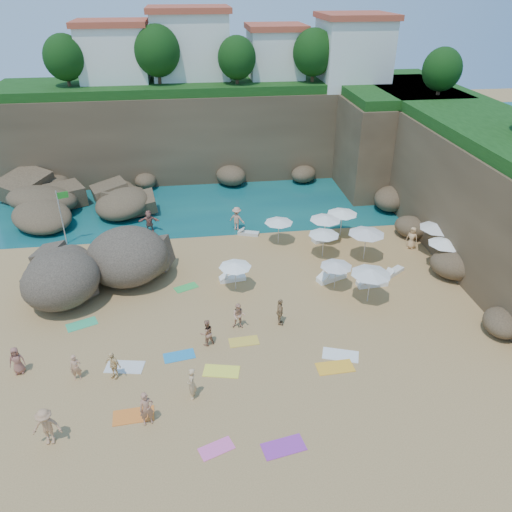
{
  "coord_description": "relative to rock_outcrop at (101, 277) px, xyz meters",
  "views": [
    {
      "loc": [
        -1.7,
        -24.15,
        17.5
      ],
      "look_at": [
        2.0,
        3.0,
        2.0
      ],
      "focal_mm": 35.0,
      "sensor_mm": 36.0,
      "label": 1
    }
  ],
  "objects": [
    {
      "name": "rock_outcrop",
      "position": [
        0.0,
        0.0,
        0.0
      ],
      "size": [
        9.03,
        7.1,
        3.4
      ],
      "primitive_type": null,
      "rotation": [
        0.0,
        0.0,
        -0.09
      ],
      "color": "brown",
      "rests_on": "ground"
    },
    {
      "name": "parasol_9",
      "position": [
        8.71,
        -2.68,
        1.79
      ],
      "size": [
        2.06,
        2.06,
        1.95
      ],
      "color": "silver",
      "rests_on": "ground"
    },
    {
      "name": "marina_masts",
      "position": [
        -8.41,
        24.87,
        3.0
      ],
      "size": [
        3.1,
        0.1,
        6.0
      ],
      "color": "white",
      "rests_on": "ground"
    },
    {
      "name": "person_lie_0",
      "position": [
        -0.34,
        -13.58,
        0.25
      ],
      "size": [
        1.29,
        1.92,
        0.5
      ],
      "primitive_type": "imported",
      "rotation": [
        0.0,
        0.0,
        -0.04
      ],
      "color": "tan",
      "rests_on": "ground"
    },
    {
      "name": "cliff_right",
      "position": [
        27.09,
        2.87,
        4.0
      ],
      "size": [
        8.0,
        30.0,
        8.0
      ],
      "primitive_type": "cube",
      "color": "brown",
      "rests_on": "ground"
    },
    {
      "name": "towel_12",
      "position": [
        7.24,
        -10.15,
        0.02
      ],
      "size": [
        1.97,
        1.29,
        0.03
      ],
      "primitive_type": "cube",
      "rotation": [
        0.0,
        0.0,
        -0.22
      ],
      "color": "#FDF742",
      "rests_on": "ground"
    },
    {
      "name": "towel_11",
      "position": [
        5.57,
        -2.11,
        0.01
      ],
      "size": [
        1.64,
        1.26,
        0.03
      ],
      "primitive_type": "cube",
      "rotation": [
        0.0,
        0.0,
        0.41
      ],
      "color": "green",
      "rests_on": "ground"
    },
    {
      "name": "flag_pole",
      "position": [
        -3.03,
        5.15,
        2.69
      ],
      "size": [
        0.8,
        0.3,
        4.21
      ],
      "color": "silver",
      "rests_on": "ground"
    },
    {
      "name": "towel_2",
      "position": [
        3.05,
        -12.53,
        0.02
      ],
      "size": [
        1.9,
        1.04,
        0.03
      ],
      "primitive_type": "cube",
      "rotation": [
        0.0,
        0.0,
        0.06
      ],
      "color": "orange",
      "rests_on": "ground"
    },
    {
      "name": "person_stand_5",
      "position": [
        2.89,
        6.45,
        0.87
      ],
      "size": [
        1.62,
        0.51,
        1.73
      ],
      "primitive_type": "imported",
      "rotation": [
        0.0,
        0.0,
        -0.03
      ],
      "color": "#A35F51",
      "rests_on": "ground"
    },
    {
      "name": "rock_promontory",
      "position": [
        -2.91,
        10.87,
        0.0
      ],
      "size": [
        12.0,
        7.0,
        2.0
      ],
      "primitive_type": null,
      "color": "brown",
      "rests_on": "ground"
    },
    {
      "name": "parasol_7",
      "position": [
        14.97,
        -3.44,
        1.76
      ],
      "size": [
        2.03,
        2.03,
        1.92
      ],
      "color": "silver",
      "rests_on": "ground"
    },
    {
      "name": "person_lie_2",
      "position": [
        -2.83,
        -8.87,
        0.2
      ],
      "size": [
        0.93,
        1.6,
        0.41
      ],
      "primitive_type": "imported",
      "rotation": [
        0.0,
        0.0,
        0.13
      ],
      "color": "#925749",
      "rests_on": "ground"
    },
    {
      "name": "person_stand_0",
      "position": [
        0.14,
        -9.71,
        0.73
      ],
      "size": [
        0.56,
        0.4,
        1.45
      ],
      "primitive_type": "imported",
      "rotation": [
        0.0,
        0.0,
        0.11
      ],
      "color": "tan",
      "rests_on": "ground"
    },
    {
      "name": "towel_1",
      "position": [
        6.67,
        -14.84,
        0.01
      ],
      "size": [
        1.63,
        1.2,
        0.03
      ],
      "primitive_type": "cube",
      "rotation": [
        0.0,
        0.0,
        0.36
      ],
      "color": "pink",
      "rests_on": "ground"
    },
    {
      "name": "towel_6",
      "position": [
        9.5,
        -15.15,
        0.02
      ],
      "size": [
        1.96,
        1.23,
        0.03
      ],
      "primitive_type": "cube",
      "rotation": [
        0.0,
        0.0,
        0.18
      ],
      "color": "purple",
      "rests_on": "ground"
    },
    {
      "name": "cliff_back",
      "position": [
        10.09,
        19.87,
        4.0
      ],
      "size": [
        44.0,
        8.0,
        8.0
      ],
      "primitive_type": "cube",
      "color": "brown",
      "rests_on": "ground"
    },
    {
      "name": "ground",
      "position": [
        8.09,
        -5.13,
        0.0
      ],
      "size": [
        120.0,
        120.0,
        0.0
      ],
      "primitive_type": "plane",
      "color": "tan",
      "rests_on": "ground"
    },
    {
      "name": "person_stand_1",
      "position": [
        6.64,
        -7.92,
        0.78
      ],
      "size": [
        0.93,
        0.83,
        1.56
      ],
      "primitive_type": "imported",
      "rotation": [
        0.0,
        0.0,
        3.52
      ],
      "color": "#AD7556",
      "rests_on": "ground"
    },
    {
      "name": "parasol_2",
      "position": [
        17.41,
        3.65,
        2.01
      ],
      "size": [
        2.32,
        2.32,
        2.19
      ],
      "color": "silver",
      "rests_on": "ground"
    },
    {
      "name": "person_stand_3",
      "position": [
        10.85,
        -6.67,
        0.84
      ],
      "size": [
        0.52,
        1.02,
        1.67
      ],
      "primitive_type": "imported",
      "rotation": [
        0.0,
        0.0,
        1.45
      ],
      "color": "#A37D51",
      "rests_on": "ground"
    },
    {
      "name": "parasol_5",
      "position": [
        15.25,
        0.69,
        1.88
      ],
      "size": [
        2.17,
        2.17,
        2.05
      ],
      "color": "silver",
      "rests_on": "ground"
    },
    {
      "name": "parasol_11",
      "position": [
        16.6,
        -5.12,
        2.12
      ],
      "size": [
        2.44,
        2.44,
        2.3
      ],
      "color": "silver",
      "rests_on": "ground"
    },
    {
      "name": "person_lie_5",
      "position": [
        8.5,
        -6.7,
        0.29
      ],
      "size": [
        1.05,
        1.67,
        0.59
      ],
      "primitive_type": "imported",
      "rotation": [
        0.0,
        0.0,
        -0.2
      ],
      "color": "tan",
      "rests_on": "ground"
    },
    {
      "name": "towel_3",
      "position": [
        -0.42,
        -5.19,
        0.01
      ],
      "size": [
        1.88,
        1.41,
        0.03
      ],
      "primitive_type": "cube",
      "rotation": [
        0.0,
        0.0,
        0.38
      ],
      "color": "#34B877",
      "rests_on": "ground"
    },
    {
      "name": "lounger_2",
      "position": [
        19.44,
        -2.22,
        0.12
      ],
      "size": [
        1.62,
        1.35,
        0.25
      ],
      "primitive_type": "cube",
      "rotation": [
        0.0,
        0.0,
        0.61
      ],
      "color": "silver",
      "rests_on": "ground"
    },
    {
      "name": "lounger_1",
      "position": [
        10.44,
        4.75,
        0.12
      ],
      "size": [
        1.69,
        1.03,
        0.25
      ],
      "primitive_type": "cube",
      "rotation": [
        0.0,
        0.0,
        -0.34
      ],
      "color": "silver",
      "rests_on": "ground"
    },
    {
      "name": "lounger_3",
      "position": [
        8.61,
        -1.62,
        0.13
      ],
      "size": [
        1.79,
        0.81,
        0.27
      ],
      "primitive_type": "cube",
      "rotation": [
        0.0,
        0.0,
        0.14
      ],
      "color": "white",
      "rests_on": "ground"
    },
    {
      "name": "towel_4",
      "position": [
        8.63,
        -7.97,
        0.01
      ],
      "size": [
        1.66,
        0.9,
        0.03
      ],
      "primitive_type": "cube",
      "rotation": [
        0.0,
        0.0,
        0.06
      ],
      "color": "gold",
      "rests_on": "ground"
    },
    {
      "name": "person_lie_1",
      "position": [
        1.95,
        -9.84,
        0.18
      ],
      "size": [
        1.51,
        1.73,
        0.36
      ],
      "primitive_type": "imported",
      "rotation": [
        0.0,
        0.0,
        -0.53
      ],
      "color": "#F5CE8B",
      "rests_on": "ground"
    },
    {
      "name": "lounger_0",
      "position": [
        16.08,
        3.07,
        0.16
      ],
      "size": [
        2.15,
        1.28,
        0.32
      ],
      "primitive_type": "cube",
      "rotation": [
        0.0,
        0.0,
        0.31
      ],
      "color": "silver",
      "rests_on": "ground"
    },
    {
      "name": "person_stand_4",
      "position": [
        21.99,
        1.05,
        0.83
      ],
      "size": [
        0.89,
        0.88,
        1.66
      ],
      "primitive_type": "imported",
      "rotation": [
        0.0,
        0.0,
        -0.77
      ],
      "color": "#DDAB74",
      "rests_on": "ground"
    },
    {
      "name": "person_stand_6",
      "position": [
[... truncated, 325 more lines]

